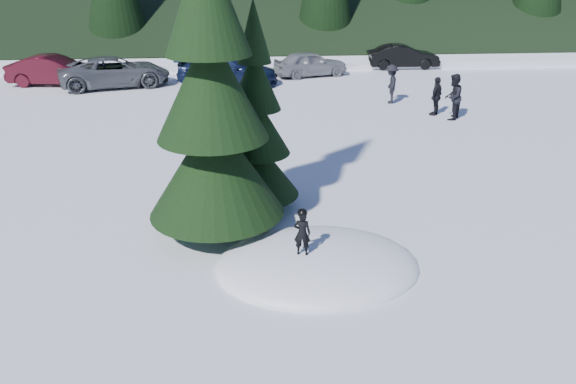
{
  "coord_description": "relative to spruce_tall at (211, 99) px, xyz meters",
  "views": [
    {
      "loc": [
        -1.48,
        -10.54,
        6.29
      ],
      "look_at": [
        -0.51,
        1.61,
        1.1
      ],
      "focal_mm": 35.0,
      "sensor_mm": 36.0,
      "label": 1
    }
  ],
  "objects": [
    {
      "name": "adult_2",
      "position": [
        7.36,
        12.38,
        -2.45
      ],
      "size": [
        0.84,
        1.22,
        1.73
      ],
      "primitive_type": "imported",
      "rotation": [
        0.0,
        0.0,
        4.53
      ],
      "color": "black",
      "rests_on": "ground"
    },
    {
      "name": "car_2",
      "position": [
        -5.78,
        16.89,
        -2.56
      ],
      "size": [
        5.93,
        3.87,
        1.52
      ],
      "primitive_type": "imported",
      "rotation": [
        0.0,
        0.0,
        1.84
      ],
      "color": "#505458",
      "rests_on": "ground"
    },
    {
      "name": "car_5",
      "position": [
        10.18,
        20.64,
        -2.63
      ],
      "size": [
        4.17,
        1.46,
        1.37
      ],
      "primitive_type": "imported",
      "rotation": [
        0.0,
        0.0,
        1.57
      ],
      "color": "black",
      "rests_on": "ground"
    },
    {
      "name": "snow_mound",
      "position": [
        2.2,
        -1.8,
        -3.32
      ],
      "size": [
        4.48,
        3.52,
        0.96
      ],
      "primitive_type": "ellipsoid",
      "color": "white",
      "rests_on": "ground"
    },
    {
      "name": "car_4",
      "position": [
        4.45,
        18.74,
        -2.63
      ],
      "size": [
        4.34,
        2.67,
        1.38
      ],
      "primitive_type": "imported",
      "rotation": [
        0.0,
        0.0,
        1.85
      ],
      "color": "gray",
      "rests_on": "ground"
    },
    {
      "name": "spruce_short",
      "position": [
        1.0,
        1.4,
        -1.22
      ],
      "size": [
        2.2,
        2.2,
        5.37
      ],
      "color": "black",
      "rests_on": "ground"
    },
    {
      "name": "adult_0",
      "position": [
        9.18,
        9.49,
        -2.39
      ],
      "size": [
        1.1,
        1.15,
        1.87
      ],
      "primitive_type": "imported",
      "rotation": [
        0.0,
        0.0,
        4.1
      ],
      "color": "black",
      "rests_on": "ground"
    },
    {
      "name": "car_3",
      "position": [
        -0.08,
        16.86,
        -2.57
      ],
      "size": [
        5.38,
        2.69,
        1.5
      ],
      "primitive_type": "imported",
      "rotation": [
        0.0,
        0.0,
        1.46
      ],
      "color": "black",
      "rests_on": "ground"
    },
    {
      "name": "child_skier",
      "position": [
        1.83,
        -2.06,
        -2.36
      ],
      "size": [
        0.39,
        0.3,
        0.97
      ],
      "primitive_type": "imported",
      "rotation": [
        0.0,
        0.0,
        2.93
      ],
      "color": "black",
      "rests_on": "snow_mound"
    },
    {
      "name": "car_1",
      "position": [
        -8.97,
        17.51,
        -2.56
      ],
      "size": [
        4.73,
        2.08,
        1.51
      ],
      "primitive_type": "imported",
      "rotation": [
        0.0,
        0.0,
        1.46
      ],
      "color": "#370A13",
      "rests_on": "ground"
    },
    {
      "name": "spruce_tall",
      "position": [
        0.0,
        0.0,
        0.0
      ],
      "size": [
        3.2,
        3.2,
        8.6
      ],
      "color": "black",
      "rests_on": "ground"
    },
    {
      "name": "adult_1",
      "position": [
        8.74,
        10.19,
        -2.51
      ],
      "size": [
        0.91,
        0.98,
        1.62
      ],
      "primitive_type": "imported",
      "rotation": [
        0.0,
        0.0,
        4.01
      ],
      "color": "black",
      "rests_on": "ground"
    },
    {
      "name": "ground",
      "position": [
        2.2,
        -1.8,
        -3.32
      ],
      "size": [
        200.0,
        200.0,
        0.0
      ],
      "primitive_type": "plane",
      "color": "white",
      "rests_on": "ground"
    }
  ]
}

